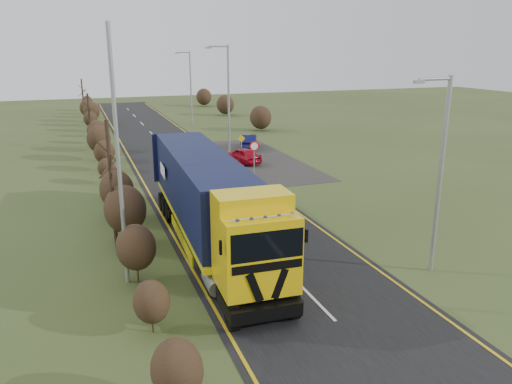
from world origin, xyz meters
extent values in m
plane|color=#35431C|center=(0.00, 0.00, 0.00)|extent=(160.00, 160.00, 0.00)
cube|color=black|center=(0.00, 10.00, 0.01)|extent=(8.00, 120.00, 0.02)
cube|color=#2A2725|center=(6.50, 20.00, 0.01)|extent=(6.00, 18.00, 0.02)
cube|color=gold|center=(-3.70, 10.00, 0.03)|extent=(0.12, 116.00, 0.01)
cube|color=gold|center=(3.70, 10.00, 0.03)|extent=(0.12, 116.00, 0.01)
cube|color=silver|center=(0.00, -4.00, 0.03)|extent=(0.12, 3.00, 0.01)
cube|color=silver|center=(0.00, 4.00, 0.03)|extent=(0.12, 3.00, 0.01)
cube|color=silver|center=(0.00, 12.00, 0.03)|extent=(0.12, 3.00, 0.01)
cube|color=silver|center=(0.00, 20.00, 0.03)|extent=(0.12, 3.00, 0.01)
cube|color=silver|center=(0.00, 28.00, 0.03)|extent=(0.12, 3.00, 0.01)
cube|color=silver|center=(0.00, 36.00, 0.03)|extent=(0.12, 3.00, 0.01)
cube|color=silver|center=(0.00, 44.00, 0.03)|extent=(0.12, 3.00, 0.01)
cube|color=silver|center=(0.00, 52.00, 0.03)|extent=(0.12, 3.00, 0.01)
cube|color=silver|center=(0.00, 60.00, 0.03)|extent=(0.12, 3.00, 0.01)
ellipsoid|color=black|center=(-5.97, -8.00, 1.26)|extent=(1.34, 1.74, 1.54)
ellipsoid|color=black|center=(-6.02, -4.00, 1.14)|extent=(1.21, 1.57, 1.39)
ellipsoid|color=black|center=(-6.00, 0.00, 1.49)|extent=(1.58, 2.06, 1.82)
ellipsoid|color=black|center=(-5.98, 4.00, 1.84)|extent=(1.96, 2.55, 2.25)
ellipsoid|color=black|center=(-6.03, 8.00, 1.72)|extent=(1.83, 2.38, 2.10)
ellipsoid|color=black|center=(-5.95, 12.00, 1.28)|extent=(1.37, 1.78, 1.57)
ellipsoid|color=black|center=(-6.06, 16.00, 1.13)|extent=(1.20, 1.56, 1.38)
ellipsoid|color=black|center=(-5.92, 20.00, 1.46)|extent=(1.55, 2.02, 1.78)
ellipsoid|color=black|center=(-6.09, 24.00, 1.83)|extent=(1.95, 2.53, 2.24)
ellipsoid|color=black|center=(-5.90, 28.00, 1.74)|extent=(1.85, 2.41, 2.13)
ellipsoid|color=black|center=(-6.12, 32.00, 1.31)|extent=(1.40, 1.81, 1.61)
ellipsoid|color=black|center=(-5.87, 36.00, 1.12)|extent=(1.19, 1.55, 1.37)
ellipsoid|color=black|center=(-6.14, 40.00, 1.43)|extent=(1.52, 1.97, 1.75)
ellipsoid|color=black|center=(-5.84, 44.00, 1.81)|extent=(1.93, 2.51, 2.22)
ellipsoid|color=black|center=(-6.17, 48.00, 1.76)|extent=(1.88, 2.44, 2.16)
ellipsoid|color=black|center=(-5.82, 52.00, 1.34)|extent=(1.43, 1.85, 1.64)
ellipsoid|color=black|center=(-6.19, 56.00, 1.12)|extent=(1.19, 1.55, 1.37)
ellipsoid|color=black|center=(-5.80, 60.00, 1.40)|extent=(1.49, 1.93, 1.71)
cylinder|color=#2F2117|center=(-6.50, 4.00, 3.03)|extent=(0.18, 0.18, 6.05)
cylinder|color=#2F2117|center=(-6.50, 30.00, 2.53)|extent=(0.18, 0.18, 5.06)
cylinder|color=#2F2117|center=(-6.50, 52.00, 2.57)|extent=(0.18, 0.18, 5.15)
cube|color=black|center=(-2.39, -3.05, 0.73)|extent=(2.69, 4.88, 0.47)
cube|color=#E5BA09|center=(-2.39, -3.99, 2.45)|extent=(2.69, 2.39, 2.71)
cube|color=black|center=(-2.39, -5.08, 0.57)|extent=(2.61, 0.23, 0.57)
cube|color=black|center=(-2.83, -5.14, 1.61)|extent=(0.63, 0.05, 1.12)
cube|color=black|center=(-1.96, -5.14, 1.61)|extent=(0.63, 0.05, 1.12)
cube|color=black|center=(-2.39, -5.11, 3.02)|extent=(2.45, 0.16, 0.99)
cube|color=black|center=(-2.39, -5.14, 2.29)|extent=(2.39, 0.13, 0.29)
cube|color=#E5BA09|center=(-2.39, -3.63, 4.09)|extent=(2.66, 1.56, 0.58)
cylinder|color=silver|center=(-2.39, -4.87, 3.90)|extent=(2.29, 0.15, 0.06)
cube|color=black|center=(-3.88, -4.87, 3.07)|extent=(0.08, 0.12, 0.47)
cube|color=black|center=(-0.91, -4.87, 3.07)|extent=(0.08, 0.12, 0.47)
cylinder|color=gray|center=(-3.59, -2.64, 0.78)|extent=(0.64, 1.38, 0.58)
cylinder|color=gray|center=(-1.20, -2.64, 0.78)|extent=(0.64, 1.38, 0.58)
cube|color=yellow|center=(-2.39, 3.71, 1.28)|extent=(3.12, 13.21, 0.25)
cube|color=black|center=(-2.39, 3.71, 2.84)|extent=(3.09, 12.79, 2.86)
cube|color=#0D1038|center=(-2.39, 10.08, 2.84)|extent=(2.58, 0.16, 2.86)
cube|color=#0D1038|center=(-2.39, -2.66, 2.84)|extent=(2.58, 0.16, 2.86)
cube|color=black|center=(-2.39, 7.67, 0.68)|extent=(2.54, 3.84, 0.36)
cube|color=yellow|center=(-3.66, 2.67, 0.57)|extent=(0.28, 5.72, 0.47)
cube|color=yellow|center=(-1.12, 2.67, 0.57)|extent=(0.28, 5.72, 0.47)
cylinder|color=black|center=(-3.49, -4.72, 0.54)|extent=(0.38, 1.10, 1.08)
cylinder|color=black|center=(-1.30, -4.72, 0.54)|extent=(0.38, 1.10, 1.08)
cylinder|color=black|center=(-3.49, -2.12, 0.54)|extent=(0.38, 1.10, 1.08)
cylinder|color=black|center=(-1.30, -2.12, 0.54)|extent=(0.38, 1.10, 1.08)
cylinder|color=black|center=(-3.49, 6.73, 0.54)|extent=(0.38, 1.10, 1.08)
cylinder|color=black|center=(-1.30, 6.73, 0.54)|extent=(0.38, 1.10, 1.08)
cylinder|color=black|center=(-3.49, 7.77, 0.54)|extent=(0.38, 1.10, 1.08)
cylinder|color=black|center=(-1.30, 7.77, 0.54)|extent=(0.38, 1.10, 1.08)
cylinder|color=black|center=(-3.49, 8.81, 0.54)|extent=(0.38, 1.10, 1.08)
cylinder|color=black|center=(-1.30, 8.81, 0.54)|extent=(0.38, 1.10, 1.08)
imported|color=#A6081A|center=(4.80, 18.96, 0.63)|extent=(2.56, 4.00, 1.27)
imported|color=#0B0E3E|center=(7.34, 24.66, 0.65)|extent=(2.73, 4.19, 1.30)
cylinder|color=gray|center=(5.80, -3.20, 4.05)|extent=(0.18, 0.18, 8.10)
cylinder|color=gray|center=(5.08, -3.20, 7.97)|extent=(1.44, 0.12, 0.12)
cube|color=gray|center=(4.36, -3.20, 7.88)|extent=(0.41, 0.16, 0.13)
cylinder|color=gray|center=(4.60, 21.96, 4.67)|extent=(0.18, 0.18, 9.34)
cylinder|color=gray|center=(3.77, 21.96, 9.19)|extent=(1.66, 0.12, 0.12)
cube|color=gray|center=(2.94, 21.96, 9.09)|extent=(0.47, 0.19, 0.15)
cylinder|color=gray|center=(5.80, 41.61, 4.34)|extent=(0.18, 0.18, 8.69)
cylinder|color=gray|center=(5.03, 41.61, 8.54)|extent=(1.54, 0.12, 0.12)
cube|color=gray|center=(4.26, 41.61, 8.45)|extent=(0.43, 0.17, 0.14)
cylinder|color=gray|center=(-6.40, 0.11, 5.00)|extent=(0.16, 0.16, 10.00)
cylinder|color=gray|center=(4.22, 14.54, 1.12)|extent=(0.08, 0.08, 2.25)
cylinder|color=red|center=(4.22, 14.51, 2.25)|extent=(0.72, 0.04, 0.72)
cylinder|color=white|center=(4.22, 14.49, 2.25)|extent=(0.54, 0.02, 0.54)
cylinder|color=gray|center=(5.80, 22.26, 0.66)|extent=(0.08, 0.08, 1.33)
cube|color=gold|center=(5.80, 22.21, 1.42)|extent=(0.67, 0.04, 0.67)
camera|label=1|loc=(-7.80, -18.91, 9.11)|focal=35.00mm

